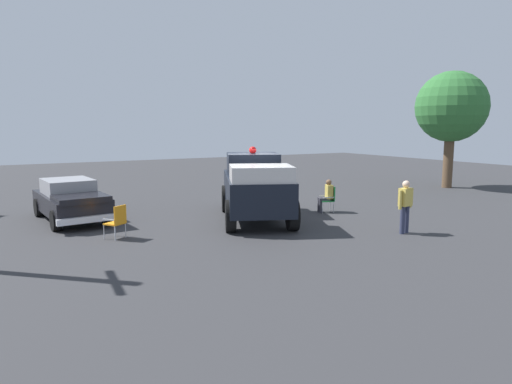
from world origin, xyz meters
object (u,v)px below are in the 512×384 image
object	(u,v)px
classic_hot_rod	(71,200)
spectator_standing	(405,203)
lawn_chair_near_truck	(330,197)
oak_tree_left	(451,107)
spectator_seated	(327,195)
vintage_fire_truck	(255,186)
lawn_chair_spare	(117,220)

from	to	relation	value
classic_hot_rod	spectator_standing	size ratio (longest dim) A/B	2.70
classic_hot_rod	lawn_chair_near_truck	world-z (taller)	classic_hot_rod
lawn_chair_near_truck	spectator_standing	bearing A→B (deg)	-3.09
oak_tree_left	spectator_seated	bearing A→B (deg)	-76.83
spectator_seated	classic_hot_rod	bearing A→B (deg)	-110.01
vintage_fire_truck	spectator_standing	world-z (taller)	vintage_fire_truck
lawn_chair_spare	spectator_seated	bearing A→B (deg)	91.97
lawn_chair_spare	spectator_standing	xyz separation A→B (m)	(3.74, 8.00, 0.37)
lawn_chair_near_truck	oak_tree_left	distance (m)	11.11
lawn_chair_near_truck	lawn_chair_spare	distance (m)	8.22
lawn_chair_near_truck	spectator_seated	distance (m)	0.17
vintage_fire_truck	lawn_chair_spare	xyz separation A→B (m)	(0.55, -5.04, -0.61)
spectator_seated	oak_tree_left	size ratio (longest dim) A/B	0.21
lawn_chair_near_truck	classic_hot_rod	bearing A→B (deg)	-110.05
spectator_standing	oak_tree_left	distance (m)	12.67
vintage_fire_truck	oak_tree_left	size ratio (longest dim) A/B	1.01
oak_tree_left	classic_hot_rod	bearing A→B (deg)	-92.51
vintage_fire_truck	lawn_chair_spare	world-z (taller)	vintage_fire_truck
spectator_seated	spectator_standing	size ratio (longest dim) A/B	0.77
lawn_chair_near_truck	spectator_seated	bearing A→B (deg)	-112.92
classic_hot_rod	spectator_seated	size ratio (longest dim) A/B	3.51
lawn_chair_spare	spectator_seated	world-z (taller)	spectator_seated
classic_hot_rod	lawn_chair_near_truck	xyz separation A→B (m)	(3.30, 9.04, -0.16)
lawn_chair_near_truck	spectator_standing	distance (m)	3.99
classic_hot_rod	lawn_chair_near_truck	size ratio (longest dim) A/B	4.43
lawn_chair_near_truck	spectator_standing	xyz separation A→B (m)	(3.97, -0.21, 0.37)
oak_tree_left	spectator_standing	bearing A→B (deg)	-58.24
classic_hot_rod	oak_tree_left	bearing A→B (deg)	87.49
vintage_fire_truck	spectator_seated	world-z (taller)	vintage_fire_truck
classic_hot_rod	lawn_chair_spare	size ratio (longest dim) A/B	4.43
lawn_chair_spare	oak_tree_left	xyz separation A→B (m)	(-2.69, 18.38, 3.75)
lawn_chair_near_truck	spectator_seated	xyz separation A→B (m)	(-0.05, -0.12, 0.11)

